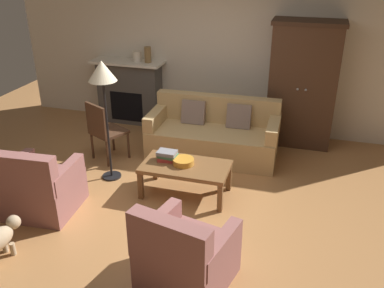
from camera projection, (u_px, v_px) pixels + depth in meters
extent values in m
plane|color=#B27A47|center=(171.00, 200.00, 5.28)|extent=(9.60, 9.60, 0.00)
cube|color=silver|center=(220.00, 47.00, 6.90)|extent=(7.20, 0.10, 2.80)
cube|color=#4C4947|center=(130.00, 93.00, 7.44)|extent=(1.10, 0.36, 1.08)
cube|color=black|center=(127.00, 107.00, 7.37)|extent=(0.60, 0.01, 0.52)
cube|color=white|center=(128.00, 62.00, 7.18)|extent=(1.26, 0.48, 0.04)
cube|color=#472D1E|center=(302.00, 87.00, 6.45)|extent=(1.00, 0.52, 1.88)
cube|color=#3C271A|center=(310.00, 22.00, 6.04)|extent=(1.06, 0.55, 0.06)
sphere|color=#ADAFB5|center=(298.00, 89.00, 6.21)|extent=(0.04, 0.04, 0.04)
sphere|color=#ADAFB5|center=(306.00, 90.00, 6.18)|extent=(0.04, 0.04, 0.04)
cube|color=tan|center=(213.00, 143.00, 6.29)|extent=(1.92, 0.89, 0.44)
cube|color=tan|center=(218.00, 108.00, 6.41)|extent=(1.90, 0.23, 0.42)
cube|color=tan|center=(156.00, 117.00, 6.36)|extent=(0.18, 0.80, 0.22)
cube|color=tan|center=(273.00, 129.00, 5.95)|extent=(0.18, 0.80, 0.22)
cube|color=#7F6B60|center=(193.00, 112.00, 6.38)|extent=(0.36, 0.20, 0.37)
cube|color=#7F6B60|center=(239.00, 116.00, 6.22)|extent=(0.36, 0.20, 0.37)
cube|color=brown|center=(186.00, 167.00, 5.25)|extent=(1.10, 0.60, 0.05)
cube|color=brown|center=(141.00, 186.00, 5.24)|extent=(0.06, 0.06, 0.37)
cube|color=brown|center=(220.00, 198.00, 4.98)|extent=(0.06, 0.06, 0.37)
cube|color=brown|center=(155.00, 167.00, 5.69)|extent=(0.06, 0.06, 0.37)
cube|color=brown|center=(229.00, 177.00, 5.43)|extent=(0.06, 0.06, 0.37)
cylinder|color=orange|center=(183.00, 161.00, 5.24)|extent=(0.27, 0.27, 0.08)
cube|color=#B73833|center=(168.00, 159.00, 5.34)|extent=(0.26, 0.19, 0.05)
cube|color=#427A4C|center=(168.00, 156.00, 5.32)|extent=(0.25, 0.19, 0.04)
cube|color=gray|center=(167.00, 153.00, 5.30)|extent=(0.24, 0.17, 0.05)
cylinder|color=beige|center=(137.00, 56.00, 7.09)|extent=(0.14, 0.14, 0.18)
cylinder|color=olive|center=(148.00, 55.00, 7.02)|extent=(0.11, 0.11, 0.26)
cube|color=#935B56|center=(44.00, 194.00, 5.02)|extent=(0.81, 0.81, 0.42)
cube|color=#935B56|center=(23.00, 174.00, 4.56)|extent=(0.77, 0.21, 0.46)
cube|color=#935B56|center=(66.00, 174.00, 4.83)|extent=(0.17, 0.71, 0.20)
cube|color=#935B56|center=(15.00, 168.00, 4.95)|extent=(0.17, 0.71, 0.20)
cube|color=#935B56|center=(188.00, 263.00, 3.93)|extent=(0.91, 0.91, 0.42)
cube|color=#935B56|center=(169.00, 243.00, 3.50)|extent=(0.78, 0.33, 0.46)
cube|color=#935B56|center=(220.00, 248.00, 3.65)|extent=(0.28, 0.71, 0.20)
cube|color=#935B56|center=(157.00, 225.00, 3.94)|extent=(0.28, 0.71, 0.20)
cube|color=#472D1E|center=(109.00, 132.00, 6.15)|extent=(0.59, 0.59, 0.04)
cylinder|color=#472D1E|center=(128.00, 145.00, 6.25)|extent=(0.04, 0.04, 0.41)
cylinder|color=#472D1E|center=(113.00, 138.00, 6.49)|extent=(0.04, 0.04, 0.41)
cylinder|color=#472D1E|center=(108.00, 154.00, 6.00)|extent=(0.04, 0.04, 0.41)
cylinder|color=#472D1E|center=(92.00, 146.00, 6.24)|extent=(0.04, 0.04, 0.41)
cube|color=#472D1E|center=(96.00, 120.00, 5.91)|extent=(0.41, 0.24, 0.45)
cylinder|color=black|center=(112.00, 176.00, 5.81)|extent=(0.26, 0.26, 0.02)
cylinder|color=black|center=(108.00, 131.00, 5.51)|extent=(0.03, 0.03, 1.40)
cone|color=beige|center=(102.00, 71.00, 5.17)|extent=(0.36, 0.36, 0.26)
sphere|color=tan|center=(13.00, 222.00, 4.34)|extent=(0.15, 0.15, 0.15)
cylinder|color=tan|center=(5.00, 246.00, 4.36)|extent=(0.06, 0.06, 0.14)
cylinder|color=tan|center=(13.00, 249.00, 4.32)|extent=(0.06, 0.06, 0.14)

